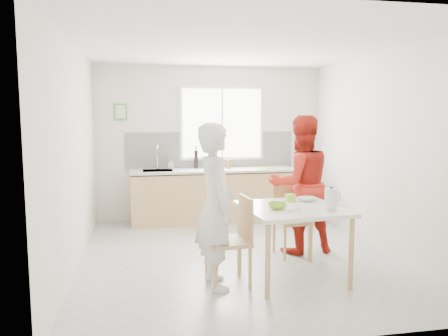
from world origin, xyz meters
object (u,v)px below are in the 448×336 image
at_px(person_red, 300,184).
at_px(bowl_white, 307,199).
at_px(dining_table, 292,214).
at_px(wine_bottle_a, 196,159).
at_px(chair_left, 234,236).
at_px(bowl_green, 277,206).
at_px(wine_bottle_b, 211,160).
at_px(chair_far, 290,216).
at_px(person_white, 216,206).
at_px(milk_jug, 331,198).

distance_m(person_red, bowl_white, 0.66).
distance_m(dining_table, wine_bottle_a, 3.08).
distance_m(dining_table, chair_left, 0.71).
relative_size(dining_table, wine_bottle_a, 3.61).
distance_m(bowl_green, wine_bottle_a, 3.09).
relative_size(wine_bottle_a, wine_bottle_b, 1.07).
bearing_deg(wine_bottle_b, dining_table, -81.07).
xyz_separation_m(bowl_green, wine_bottle_b, (-0.27, 3.00, 0.22)).
relative_size(person_red, wine_bottle_b, 6.14).
relative_size(chair_far, person_red, 0.50).
bearing_deg(chair_left, bowl_white, 104.36).
bearing_deg(person_red, chair_left, 36.37).
relative_size(person_white, bowl_white, 8.91).
bearing_deg(wine_bottle_a, wine_bottle_b, -8.32).
height_order(bowl_green, bowl_white, bowl_green).
xyz_separation_m(chair_left, milk_jug, (1.02, -0.19, 0.42)).
xyz_separation_m(dining_table, bowl_white, (0.28, 0.27, 0.11)).
distance_m(person_white, bowl_green, 0.69).
height_order(person_red, bowl_green, person_red).
distance_m(person_white, milk_jug, 1.24).
relative_size(bowl_white, wine_bottle_a, 0.62).
relative_size(chair_left, wine_bottle_a, 3.03).
distance_m(chair_left, bowl_white, 1.06).
xyz_separation_m(chair_far, person_white, (-1.16, -0.92, 0.37)).
xyz_separation_m(dining_table, chair_far, (0.28, 0.85, -0.23)).
relative_size(chair_left, wine_bottle_b, 3.23).
distance_m(bowl_green, bowl_white, 0.58).
relative_size(bowl_white, milk_jug, 0.82).
bearing_deg(chair_far, dining_table, -113.11).
relative_size(chair_far, bowl_white, 4.69).
height_order(dining_table, chair_far, chair_far).
height_order(dining_table, wine_bottle_a, wine_bottle_a).
height_order(bowl_white, milk_jug, milk_jug).
bearing_deg(bowl_white, person_white, -163.18).
xyz_separation_m(chair_far, milk_jug, (0.07, -1.10, 0.44)).
relative_size(chair_far, bowl_green, 4.43).
distance_m(milk_jug, wine_bottle_a, 3.40).
distance_m(dining_table, bowl_white, 0.41).
xyz_separation_m(dining_table, bowl_green, (-0.19, -0.07, 0.12)).
height_order(person_white, bowl_white, person_white).
distance_m(bowl_green, wine_bottle_b, 3.02).
distance_m(person_white, wine_bottle_b, 3.04).
relative_size(milk_jug, wine_bottle_b, 0.81).
relative_size(person_white, wine_bottle_b, 5.88).
bearing_deg(milk_jug, bowl_green, 156.26).
bearing_deg(wine_bottle_a, bowl_green, -80.24).
xyz_separation_m(milk_jug, wine_bottle_b, (-0.81, 3.18, 0.12)).
bearing_deg(chair_far, bowl_white, -95.01).
bearing_deg(bowl_white, dining_table, -135.28).
bearing_deg(chair_left, wine_bottle_a, 175.90).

